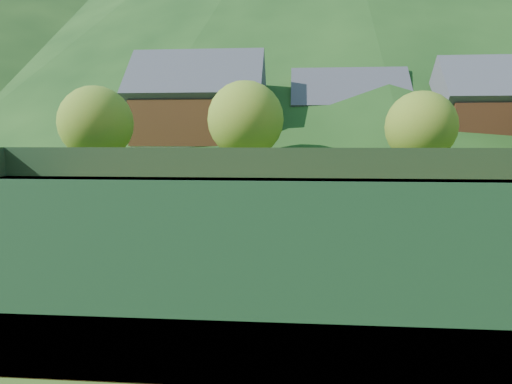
# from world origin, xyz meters

# --- Properties ---
(ground) EXTENTS (400.00, 400.00, 0.00)m
(ground) POSITION_xyz_m (0.00, 0.00, 0.00)
(ground) COLOR #35561A
(ground) RESTS_ON ground
(clay_court) EXTENTS (40.00, 24.00, 0.02)m
(clay_court) POSITION_xyz_m (0.00, 0.00, 0.01)
(clay_court) COLOR #CA4820
(clay_court) RESTS_ON ground
(mountain_far) EXTENTS (280.00, 280.00, 110.00)m
(mountain_far) POSITION_xyz_m (10.00, 160.00, 55.00)
(mountain_far) COLOR black
(mountain_far) RESTS_ON ground
(mountain_far_left) EXTENTS (260.00, 260.00, 100.00)m
(mountain_far_left) POSITION_xyz_m (-90.00, 150.00, 50.00)
(mountain_far_left) COLOR black
(mountain_far_left) RESTS_ON ground
(coach) EXTENTS (0.75, 0.55, 1.89)m
(coach) POSITION_xyz_m (-4.32, -2.21, 0.97)
(coach) COLOR #1844A1
(coach) RESTS_ON clay_court
(student_a) EXTENTS (0.81, 0.68, 1.46)m
(student_a) POSITION_xyz_m (2.79, 3.07, 0.75)
(student_a) COLOR orange
(student_a) RESTS_ON clay_court
(student_b) EXTENTS (0.86, 0.62, 1.35)m
(student_b) POSITION_xyz_m (5.20, 2.04, 0.69)
(student_b) COLOR #D06312
(student_b) RESTS_ON clay_court
(student_c) EXTENTS (0.90, 0.76, 1.58)m
(student_c) POSITION_xyz_m (5.50, 1.69, 0.81)
(student_c) COLOR #CF5E12
(student_c) RESTS_ON clay_court
(tennis_ball_0) EXTENTS (0.07, 0.07, 0.07)m
(tennis_ball_0) POSITION_xyz_m (-5.65, -5.35, 0.05)
(tennis_ball_0) COLOR #B0D423
(tennis_ball_0) RESTS_ON clay_court
(tennis_ball_2) EXTENTS (0.07, 0.07, 0.07)m
(tennis_ball_2) POSITION_xyz_m (-5.14, -7.54, 0.05)
(tennis_ball_2) COLOR #B0D423
(tennis_ball_2) RESTS_ON clay_court
(tennis_ball_3) EXTENTS (0.07, 0.07, 0.07)m
(tennis_ball_3) POSITION_xyz_m (4.09, -6.76, 0.05)
(tennis_ball_3) COLOR #B0D423
(tennis_ball_3) RESTS_ON clay_court
(tennis_ball_4) EXTENTS (0.07, 0.07, 0.07)m
(tennis_ball_4) POSITION_xyz_m (-0.47, -7.21, 0.05)
(tennis_ball_4) COLOR #B0D423
(tennis_ball_4) RESTS_ON clay_court
(tennis_ball_6) EXTENTS (0.07, 0.07, 0.07)m
(tennis_ball_6) POSITION_xyz_m (1.33, -5.59, 0.05)
(tennis_ball_6) COLOR #B0D423
(tennis_ball_6) RESTS_ON clay_court
(tennis_ball_7) EXTENTS (0.07, 0.07, 0.07)m
(tennis_ball_7) POSITION_xyz_m (3.07, -1.78, 0.05)
(tennis_ball_7) COLOR #B0D423
(tennis_ball_7) RESTS_ON clay_court
(tennis_ball_8) EXTENTS (0.07, 0.07, 0.07)m
(tennis_ball_8) POSITION_xyz_m (1.67, -7.38, 0.05)
(tennis_ball_8) COLOR #B0D423
(tennis_ball_8) RESTS_ON clay_court
(tennis_ball_9) EXTENTS (0.07, 0.07, 0.07)m
(tennis_ball_9) POSITION_xyz_m (1.50, -3.16, 0.05)
(tennis_ball_9) COLOR #B0D423
(tennis_ball_9) RESTS_ON clay_court
(tennis_ball_11) EXTENTS (0.07, 0.07, 0.07)m
(tennis_ball_11) POSITION_xyz_m (1.79, -3.05, 0.05)
(tennis_ball_11) COLOR #B0D423
(tennis_ball_11) RESTS_ON clay_court
(tennis_ball_12) EXTENTS (0.07, 0.07, 0.07)m
(tennis_ball_12) POSITION_xyz_m (-0.68, -8.77, 0.05)
(tennis_ball_12) COLOR #B0D423
(tennis_ball_12) RESTS_ON clay_court
(tennis_ball_13) EXTENTS (0.07, 0.07, 0.07)m
(tennis_ball_13) POSITION_xyz_m (-8.51, -1.59, 0.05)
(tennis_ball_13) COLOR #B0D423
(tennis_ball_13) RESTS_ON clay_court
(tennis_ball_14) EXTENTS (0.07, 0.07, 0.07)m
(tennis_ball_14) POSITION_xyz_m (-0.87, -8.98, 0.05)
(tennis_ball_14) COLOR #B0D423
(tennis_ball_14) RESTS_ON clay_court
(tennis_ball_15) EXTENTS (0.07, 0.07, 0.07)m
(tennis_ball_15) POSITION_xyz_m (0.74, -8.61, 0.05)
(tennis_ball_15) COLOR #B0D423
(tennis_ball_15) RESTS_ON clay_court
(tennis_ball_16) EXTENTS (0.07, 0.07, 0.07)m
(tennis_ball_16) POSITION_xyz_m (-7.78, -4.14, 0.05)
(tennis_ball_16) COLOR #B0D423
(tennis_ball_16) RESTS_ON clay_court
(tennis_ball_17) EXTENTS (0.07, 0.07, 0.07)m
(tennis_ball_17) POSITION_xyz_m (-3.74, -7.41, 0.05)
(tennis_ball_17) COLOR #B0D423
(tennis_ball_17) RESTS_ON clay_court
(tennis_ball_19) EXTENTS (0.07, 0.07, 0.07)m
(tennis_ball_19) POSITION_xyz_m (2.63, -6.30, 0.05)
(tennis_ball_19) COLOR #B0D423
(tennis_ball_19) RESTS_ON clay_court
(tennis_ball_20) EXTENTS (0.07, 0.07, 0.07)m
(tennis_ball_20) POSITION_xyz_m (-7.58, -1.14, 0.05)
(tennis_ball_20) COLOR #B0D423
(tennis_ball_20) RESTS_ON clay_court
(tennis_ball_21) EXTENTS (0.07, 0.07, 0.07)m
(tennis_ball_21) POSITION_xyz_m (-2.89, -6.27, 0.05)
(tennis_ball_21) COLOR #B0D423
(tennis_ball_21) RESTS_ON clay_court
(tennis_ball_22) EXTENTS (0.07, 0.07, 0.07)m
(tennis_ball_22) POSITION_xyz_m (0.42, -4.05, 0.05)
(tennis_ball_22) COLOR #B0D423
(tennis_ball_22) RESTS_ON clay_court
(tennis_ball_24) EXTENTS (0.07, 0.07, 0.07)m
(tennis_ball_24) POSITION_xyz_m (-8.61, -2.91, 0.05)
(tennis_ball_24) COLOR #B0D423
(tennis_ball_24) RESTS_ON clay_court
(tennis_ball_25) EXTENTS (0.07, 0.07, 0.07)m
(tennis_ball_25) POSITION_xyz_m (-0.88, -1.78, 0.05)
(tennis_ball_25) COLOR #B0D423
(tennis_ball_25) RESTS_ON clay_court
(tennis_ball_26) EXTENTS (0.07, 0.07, 0.07)m
(tennis_ball_26) POSITION_xyz_m (-4.69, -3.96, 0.05)
(tennis_ball_26) COLOR #B0D423
(tennis_ball_26) RESTS_ON clay_court
(tennis_ball_27) EXTENTS (0.07, 0.07, 0.07)m
(tennis_ball_27) POSITION_xyz_m (3.10, -7.26, 0.05)
(tennis_ball_27) COLOR #B0D423
(tennis_ball_27) RESTS_ON clay_court
(tennis_ball_28) EXTENTS (0.07, 0.07, 0.07)m
(tennis_ball_28) POSITION_xyz_m (-3.32, -8.49, 0.05)
(tennis_ball_28) COLOR #B0D423
(tennis_ball_28) RESTS_ON clay_court
(tennis_ball_29) EXTENTS (0.07, 0.07, 0.07)m
(tennis_ball_29) POSITION_xyz_m (-2.25, -5.45, 0.05)
(tennis_ball_29) COLOR #B0D423
(tennis_ball_29) RESTS_ON clay_court
(court_lines) EXTENTS (23.83, 11.03, 0.00)m
(court_lines) POSITION_xyz_m (0.00, 0.00, 0.02)
(court_lines) COLOR white
(court_lines) RESTS_ON clay_court
(tennis_net) EXTENTS (0.10, 12.07, 1.10)m
(tennis_net) POSITION_xyz_m (0.00, 0.00, 0.52)
(tennis_net) COLOR black
(tennis_net) RESTS_ON clay_court
(perimeter_fence) EXTENTS (40.40, 24.24, 3.00)m
(perimeter_fence) POSITION_xyz_m (0.00, 0.00, 1.27)
(perimeter_fence) COLOR black
(perimeter_fence) RESTS_ON clay_court
(ball_hopper) EXTENTS (0.57, 0.57, 1.00)m
(ball_hopper) POSITION_xyz_m (-6.53, -4.89, 0.77)
(ball_hopper) COLOR black
(ball_hopper) RESTS_ON clay_court
(chalet_left) EXTENTS (13.80, 9.93, 12.92)m
(chalet_left) POSITION_xyz_m (-10.00, 30.00, 5.65)
(chalet_left) COLOR beige
(chalet_left) RESTS_ON ground
(chalet_mid) EXTENTS (12.65, 8.82, 11.45)m
(chalet_mid) POSITION_xyz_m (6.00, 34.00, 4.99)
(chalet_mid) COLOR beige
(chalet_mid) RESTS_ON ground
(chalet_right) EXTENTS (11.50, 8.82, 11.91)m
(chalet_right) POSITION_xyz_m (20.00, 30.00, 5.26)
(chalet_right) COLOR beige
(chalet_right) RESTS_ON ground
(tree_a) EXTENTS (6.00, 6.00, 7.88)m
(tree_a) POSITION_xyz_m (-16.00, 18.00, 4.87)
(tree_a) COLOR #3C2418
(tree_a) RESTS_ON ground
(tree_b) EXTENTS (6.40, 6.40, 8.40)m
(tree_b) POSITION_xyz_m (-4.00, 20.00, 5.19)
(tree_b) COLOR #3D2818
(tree_b) RESTS_ON ground
(tree_c) EXTENTS (5.60, 5.60, 7.35)m
(tree_c) POSITION_xyz_m (10.00, 19.00, 4.54)
(tree_c) COLOR #3B2617
(tree_c) RESTS_ON ground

